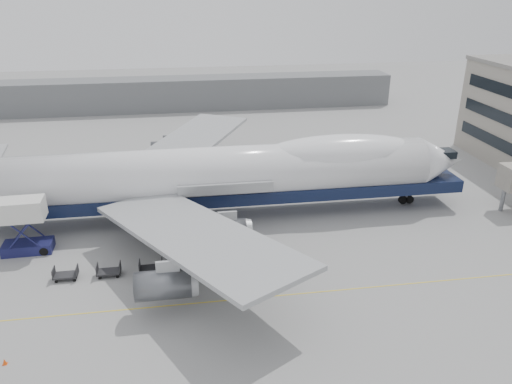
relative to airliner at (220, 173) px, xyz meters
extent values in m
plane|color=gray|center=(-0.64, -12.00, -5.62)|extent=(260.00, 260.00, 0.00)
cube|color=gold|center=(-0.64, -18.00, -5.62)|extent=(60.00, 0.15, 0.01)
cylinder|color=slate|center=(35.36, -4.00, -4.12)|extent=(0.50, 0.50, 3.00)
cube|color=slate|center=(-10.64, 58.00, -2.12)|extent=(110.00, 8.00, 7.00)
cylinder|color=white|center=(-0.64, 0.00, 0.08)|extent=(52.00, 6.40, 6.40)
cube|color=#0E1734|center=(0.36, 0.00, -2.48)|extent=(60.00, 5.76, 1.50)
cone|color=white|center=(28.36, 0.00, 0.08)|extent=(6.00, 6.40, 6.40)
ellipsoid|color=white|center=(14.96, 0.00, 1.84)|extent=(20.67, 5.78, 4.56)
cube|color=#9EA0A3|center=(-3.64, -14.28, -0.52)|extent=(20.35, 26.74, 2.26)
cube|color=#9EA0A3|center=(-3.64, 14.28, -0.52)|extent=(20.35, 26.74, 2.26)
cylinder|color=#595B60|center=(-6.64, 19.00, -2.72)|extent=(4.80, 2.60, 2.60)
cylinder|color=#595B60|center=(-0.64, 10.00, -2.72)|extent=(4.80, 2.60, 2.60)
cylinder|color=#595B60|center=(-0.64, -10.00, -2.72)|extent=(4.80, 2.60, 2.60)
cylinder|color=#595B60|center=(-6.64, -19.00, -2.72)|extent=(4.80, 2.60, 2.60)
cylinder|color=slate|center=(24.36, 0.00, -4.37)|extent=(0.36, 0.36, 2.50)
cylinder|color=black|center=(24.36, 0.00, -5.07)|extent=(1.10, 0.45, 1.10)
cylinder|color=slate|center=(-3.64, -3.00, -4.37)|extent=(0.36, 0.36, 2.50)
cylinder|color=black|center=(-3.64, -3.00, -5.07)|extent=(1.10, 0.45, 1.10)
cylinder|color=slate|center=(-3.64, 3.00, -4.37)|extent=(0.36, 0.36, 2.50)
cylinder|color=black|center=(-3.64, 3.00, -5.07)|extent=(1.10, 0.45, 1.10)
cube|color=#1A1C4F|center=(-21.37, -5.75, -5.06)|extent=(5.16, 2.59, 1.12)
cube|color=silver|center=(-21.37, -5.75, -0.62)|extent=(4.76, 2.78, 2.24)
cube|color=#1A1C4F|center=(-21.37, -6.87, -2.82)|extent=(3.64, 0.22, 4.02)
cube|color=#1A1C4F|center=(-21.37, -4.63, -2.82)|extent=(3.64, 0.22, 4.02)
cube|color=slate|center=(-21.37, -4.12, -0.62)|extent=(2.48, 1.29, 0.15)
cylinder|color=black|center=(-23.20, -6.77, -5.17)|extent=(0.92, 0.36, 0.92)
cylinder|color=black|center=(-23.20, -4.73, -5.17)|extent=(0.92, 0.36, 0.92)
cylinder|color=black|center=(-19.53, -6.77, -5.17)|extent=(0.92, 0.36, 0.92)
cylinder|color=black|center=(-19.53, -4.73, -5.17)|extent=(0.92, 0.36, 0.92)
cone|color=#EF4A0C|center=(-18.69, -23.61, -5.37)|extent=(0.33, 0.33, 0.51)
cube|color=#EF4A0C|center=(-18.69, -23.61, -5.61)|extent=(0.34, 0.34, 0.03)
cube|color=#2D2D30|center=(-16.31, -12.02, -5.17)|extent=(2.30, 1.35, 0.18)
cube|color=#2D2D30|center=(-17.41, -12.02, -4.77)|extent=(0.08, 1.35, 0.90)
cube|color=#2D2D30|center=(-15.21, -12.02, -4.77)|extent=(0.08, 1.35, 0.90)
cylinder|color=black|center=(-17.16, -12.57, -5.47)|extent=(0.30, 0.12, 0.30)
cylinder|color=black|center=(-17.16, -11.47, -5.47)|extent=(0.30, 0.12, 0.30)
cylinder|color=black|center=(-15.46, -12.57, -5.47)|extent=(0.30, 0.12, 0.30)
cylinder|color=black|center=(-15.46, -11.47, -5.47)|extent=(0.30, 0.12, 0.30)
cube|color=#2D2D30|center=(-12.22, -12.02, -5.17)|extent=(2.30, 1.35, 0.18)
cube|color=#2D2D30|center=(-13.32, -12.02, -4.77)|extent=(0.08, 1.35, 0.90)
cube|color=#2D2D30|center=(-11.12, -12.02, -4.77)|extent=(0.08, 1.35, 0.90)
cylinder|color=black|center=(-13.07, -12.57, -5.47)|extent=(0.30, 0.12, 0.30)
cylinder|color=black|center=(-13.07, -11.47, -5.47)|extent=(0.30, 0.12, 0.30)
cylinder|color=black|center=(-11.37, -12.57, -5.47)|extent=(0.30, 0.12, 0.30)
cylinder|color=black|center=(-11.37, -11.47, -5.47)|extent=(0.30, 0.12, 0.30)
cube|color=#2D2D30|center=(-8.12, -12.02, -5.17)|extent=(2.30, 1.35, 0.18)
cube|color=#2D2D30|center=(-9.22, -12.02, -4.77)|extent=(0.08, 1.35, 0.90)
cube|color=#2D2D30|center=(-7.02, -12.02, -4.77)|extent=(0.08, 1.35, 0.90)
cylinder|color=black|center=(-8.97, -12.57, -5.47)|extent=(0.30, 0.12, 0.30)
cylinder|color=black|center=(-8.97, -11.47, -5.47)|extent=(0.30, 0.12, 0.30)
cylinder|color=black|center=(-7.27, -12.57, -5.47)|extent=(0.30, 0.12, 0.30)
cylinder|color=black|center=(-7.27, -11.47, -5.47)|extent=(0.30, 0.12, 0.30)
cube|color=#2D2D30|center=(-4.02, -12.02, -5.17)|extent=(2.30, 1.35, 0.18)
cube|color=#2D2D30|center=(-5.12, -12.02, -4.77)|extent=(0.08, 1.35, 0.90)
cube|color=#2D2D30|center=(-2.92, -12.02, -4.77)|extent=(0.08, 1.35, 0.90)
cylinder|color=black|center=(-4.87, -12.57, -5.47)|extent=(0.30, 0.12, 0.30)
cylinder|color=black|center=(-4.87, -11.47, -5.47)|extent=(0.30, 0.12, 0.30)
cylinder|color=black|center=(-3.17, -12.57, -5.47)|extent=(0.30, 0.12, 0.30)
cylinder|color=black|center=(-3.17, -11.47, -5.47)|extent=(0.30, 0.12, 0.30)
cube|color=#2D2D30|center=(0.08, -12.02, -5.17)|extent=(2.30, 1.35, 0.18)
cube|color=#2D2D30|center=(-1.02, -12.02, -4.77)|extent=(0.08, 1.35, 0.90)
cube|color=#2D2D30|center=(1.18, -12.02, -4.77)|extent=(0.08, 1.35, 0.90)
cylinder|color=black|center=(-0.77, -12.57, -5.47)|extent=(0.30, 0.12, 0.30)
cylinder|color=black|center=(-0.77, -11.47, -5.47)|extent=(0.30, 0.12, 0.30)
cylinder|color=black|center=(0.93, -12.57, -5.47)|extent=(0.30, 0.12, 0.30)
cylinder|color=black|center=(0.93, -11.47, -5.47)|extent=(0.30, 0.12, 0.30)
cube|color=#2D2D30|center=(4.18, -12.02, -5.17)|extent=(2.30, 1.35, 0.18)
cube|color=#2D2D30|center=(3.08, -12.02, -4.77)|extent=(0.08, 1.35, 0.90)
cube|color=#2D2D30|center=(5.28, -12.02, -4.77)|extent=(0.08, 1.35, 0.90)
cylinder|color=black|center=(3.33, -12.57, -5.47)|extent=(0.30, 0.12, 0.30)
cylinder|color=black|center=(3.33, -11.47, -5.47)|extent=(0.30, 0.12, 0.30)
cylinder|color=black|center=(5.03, -12.57, -5.47)|extent=(0.30, 0.12, 0.30)
cylinder|color=black|center=(5.03, -11.47, -5.47)|extent=(0.30, 0.12, 0.30)
camera|label=1|loc=(-4.35, -56.13, 21.32)|focal=35.00mm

